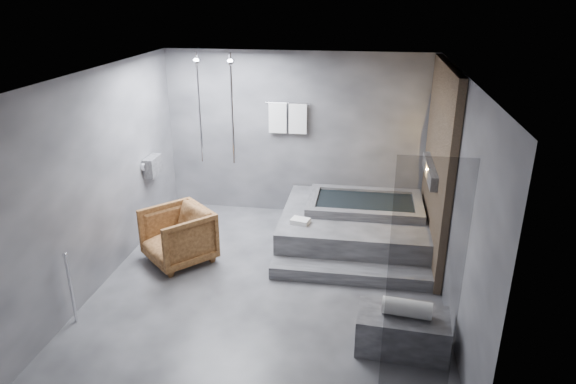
# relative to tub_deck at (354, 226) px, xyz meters

# --- Properties ---
(room) EXTENTS (5.00, 5.04, 2.82)m
(room) POSITION_rel_tub_deck_xyz_m (-0.65, -1.21, 1.48)
(room) COLOR #313133
(room) RESTS_ON ground
(tub_deck) EXTENTS (2.20, 2.00, 0.50)m
(tub_deck) POSITION_rel_tub_deck_xyz_m (0.00, 0.00, 0.00)
(tub_deck) COLOR #363639
(tub_deck) RESTS_ON ground
(tub_step) EXTENTS (2.20, 0.36, 0.18)m
(tub_step) POSITION_rel_tub_deck_xyz_m (0.00, -1.18, -0.16)
(tub_step) COLOR #363639
(tub_step) RESTS_ON ground
(concrete_bench) EXTENTS (1.01, 0.60, 0.44)m
(concrete_bench) POSITION_rel_tub_deck_xyz_m (0.62, -2.56, -0.03)
(concrete_bench) COLOR #333336
(concrete_bench) RESTS_ON ground
(driftwood_chair) EXTENTS (1.23, 1.23, 0.80)m
(driftwood_chair) POSITION_rel_tub_deck_xyz_m (-2.49, -1.03, 0.15)
(driftwood_chair) COLOR #462711
(driftwood_chair) RESTS_ON ground
(rolled_towel) EXTENTS (0.54, 0.25, 0.19)m
(rolled_towel) POSITION_rel_tub_deck_xyz_m (0.65, -2.57, 0.29)
(rolled_towel) COLOR white
(rolled_towel) RESTS_ON concrete_bench
(deck_towel) EXTENTS (0.30, 0.25, 0.07)m
(deck_towel) POSITION_rel_tub_deck_xyz_m (-0.78, -0.54, 0.29)
(deck_towel) COLOR silver
(deck_towel) RESTS_ON tub_deck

